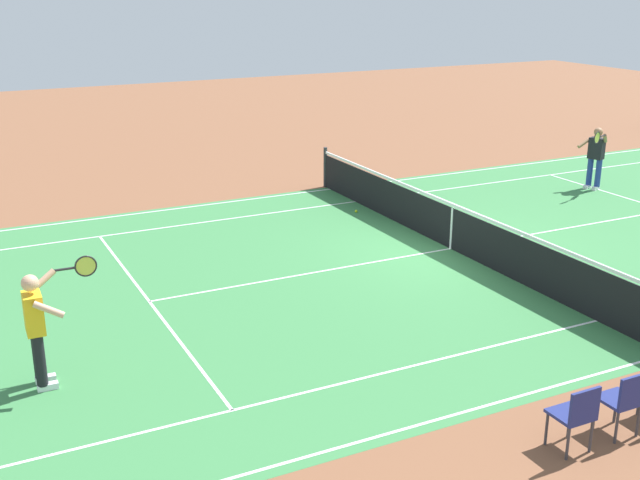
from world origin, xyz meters
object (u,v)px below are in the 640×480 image
at_px(spectator_chair_5, 624,398).
at_px(tennis_net, 452,226).
at_px(tennis_player_far, 596,155).
at_px(spectator_chair_6, 576,413).
at_px(tennis_player_near, 38,324).
at_px(tennis_ball, 356,211).

bearing_deg(spectator_chair_5, tennis_net, -108.89).
xyz_separation_m(tennis_player_far, spectator_chair_6, (9.40, 9.20, -0.41)).
xyz_separation_m(tennis_player_near, spectator_chair_6, (-5.38, 4.50, -0.41)).
distance_m(tennis_net, tennis_ball, 3.30).
bearing_deg(spectator_chair_5, tennis_player_far, -133.17).
xyz_separation_m(spectator_chair_5, spectator_chair_6, (0.77, 0.00, 0.00)).
xyz_separation_m(tennis_player_near, tennis_ball, (-8.02, -5.55, -0.90)).
distance_m(tennis_player_far, spectator_chair_6, 13.16).
bearing_deg(spectator_chair_5, tennis_ball, -100.51).
xyz_separation_m(tennis_net, tennis_player_near, (8.49, 2.31, 0.44)).
xyz_separation_m(tennis_player_near, spectator_chair_5, (-6.16, 4.50, -0.41)).
height_order(tennis_ball, spectator_chair_6, spectator_chair_6).
xyz_separation_m(tennis_player_far, tennis_ball, (6.77, -0.85, -0.90)).
relative_size(tennis_ball, spectator_chair_6, 0.08).
bearing_deg(tennis_player_near, spectator_chair_6, 140.12).
bearing_deg(tennis_net, tennis_player_far, -159.26).
distance_m(tennis_player_far, tennis_ball, 6.88).
bearing_deg(tennis_player_far, tennis_ball, -7.20).
bearing_deg(spectator_chair_6, tennis_ball, -104.70).
height_order(tennis_player_near, spectator_chair_5, tennis_player_near).
distance_m(tennis_player_near, tennis_player_far, 15.52).
height_order(tennis_net, tennis_player_near, tennis_player_near).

